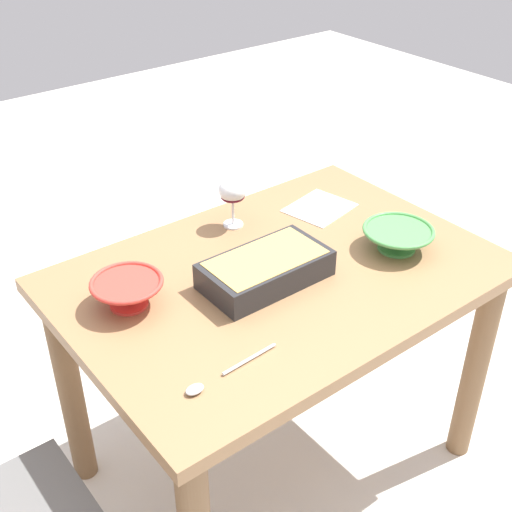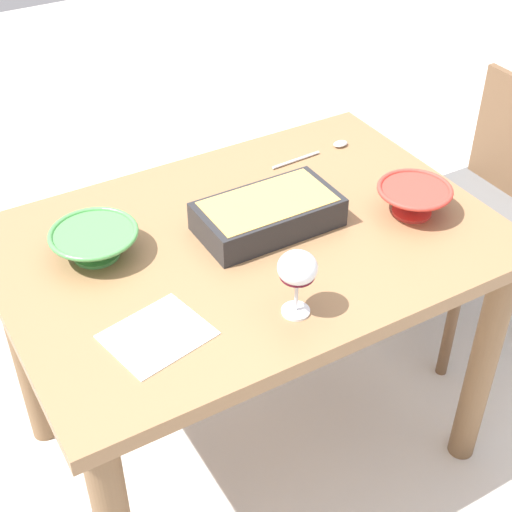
# 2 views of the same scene
# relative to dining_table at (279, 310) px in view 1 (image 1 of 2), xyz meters

# --- Properties ---
(ground_plane) EXTENTS (8.00, 8.00, 0.00)m
(ground_plane) POSITION_rel_dining_table_xyz_m (0.00, 0.00, -0.63)
(ground_plane) COLOR beige
(dining_table) EXTENTS (1.19, 0.83, 0.76)m
(dining_table) POSITION_rel_dining_table_xyz_m (0.00, 0.00, 0.00)
(dining_table) COLOR olive
(dining_table) RESTS_ON ground_plane
(wine_glass) EXTENTS (0.08, 0.08, 0.16)m
(wine_glass) POSITION_rel_dining_table_xyz_m (-0.05, -0.28, 0.25)
(wine_glass) COLOR white
(wine_glass) RESTS_ON dining_table
(casserole_dish) EXTENTS (0.34, 0.18, 0.08)m
(casserole_dish) POSITION_rel_dining_table_xyz_m (0.06, 0.01, 0.18)
(casserole_dish) COLOR #262628
(casserole_dish) RESTS_ON dining_table
(mixing_bowl) EXTENTS (0.21, 0.21, 0.07)m
(mixing_bowl) POSITION_rel_dining_table_xyz_m (-0.34, 0.12, 0.17)
(mixing_bowl) COLOR #4C994C
(mixing_bowl) RESTS_ON dining_table
(small_bowl) EXTENTS (0.19, 0.19, 0.08)m
(small_bowl) POSITION_rel_dining_table_xyz_m (0.40, -0.12, 0.18)
(small_bowl) COLOR red
(small_bowl) RESTS_ON dining_table
(serving_spoon) EXTENTS (0.26, 0.03, 0.01)m
(serving_spoon) POSITION_rel_dining_table_xyz_m (0.39, 0.25, 0.14)
(serving_spoon) COLOR silver
(serving_spoon) RESTS_ON dining_table
(napkin) EXTENTS (0.23, 0.21, 0.00)m
(napkin) POSITION_rel_dining_table_xyz_m (-0.33, -0.20, 0.13)
(napkin) COLOR white
(napkin) RESTS_ON dining_table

